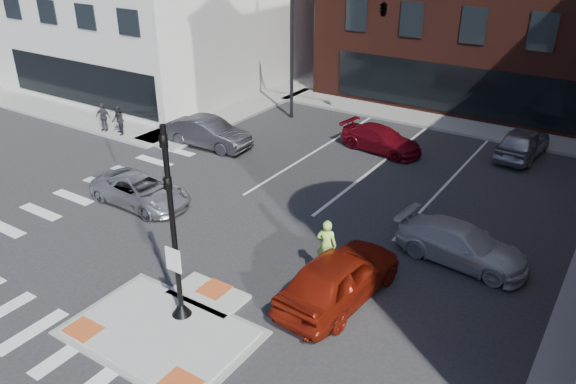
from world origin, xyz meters
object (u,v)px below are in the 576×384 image
Objects in this scene: silver_suv at (141,191)px; bg_car_red at (381,139)px; bg_car_dark at (208,133)px; pedestrian_a at (118,120)px; cyclist at (326,261)px; pedestrian_b at (103,117)px; red_sedan at (339,276)px; bg_car_silver at (523,142)px; white_pickup at (462,244)px.

silver_suv is 1.04× the size of bg_car_red.
bg_car_dark is 5.27m from pedestrian_a.
cyclist reaches higher than pedestrian_b.
cyclist is at bearing -32.57° from pedestrian_b.
red_sedan is (10.02, -1.23, 0.22)m from silver_suv.
red_sedan is 1.12× the size of bg_car_silver.
pedestrian_b is at bearing 121.98° from bg_car_red.
red_sedan reaches higher than bg_car_red.
bg_car_silver is at bearing -54.38° from bg_car_red.
bg_car_silver reaches higher than white_pickup.
pedestrian_a reaches higher than pedestrian_b.
cyclist reaches higher than pedestrian_a.
pedestrian_a is (-7.00, 5.00, 0.35)m from silver_suv.
red_sedan is at bearing 11.20° from pedestrian_a.
bg_car_silver is 21.11m from pedestrian_a.
white_pickup is 1.03× the size of bg_car_silver.
white_pickup is 10.42m from bg_car_red.
pedestrian_a is at bearing 123.91° from bg_car_red.
pedestrian_a is (-5.02, -1.59, 0.21)m from bg_car_dark.
bg_car_silver is 1.99× the size of cyclist.
silver_suv is at bearing -46.19° from pedestrian_b.
cyclist is (9.16, -0.56, 0.13)m from silver_suv.
red_sedan is 4.95m from white_pickup.
bg_car_silver is 14.99m from cyclist.
pedestrian_a reaches higher than white_pickup.
silver_suv is 9.61m from pedestrian_b.
pedestrian_b is at bearing -14.37° from red_sedan.
cyclist reaches higher than bg_car_red.
bg_car_dark is 6.43m from pedestrian_b.
white_pickup is 14.93m from bg_car_dark.
bg_car_dark is (-1.98, 6.59, 0.14)m from silver_suv.
bg_car_silver is 22.20m from pedestrian_b.
cyclist reaches higher than bg_car_silver.
silver_suv is 8.61m from pedestrian_a.
pedestrian_a is 1.07× the size of pedestrian_b.
pedestrian_a is (-12.79, -6.00, 0.34)m from bg_car_red.
pedestrian_a is (-17.02, 6.23, 0.13)m from red_sedan.
white_pickup is at bearing -130.98° from bg_car_red.
bg_car_red is at bearing -63.25° from bg_car_dark.
pedestrian_a is (-16.16, 5.56, 0.22)m from cyclist.
white_pickup is at bearing -106.55° from bg_car_dark.
red_sedan reaches higher than silver_suv.
pedestrian_a is at bearing 29.80° from bg_car_silver.
bg_car_silver is (2.00, 15.38, -0.09)m from red_sedan.
cyclist is at bearing -154.95° from bg_car_red.
red_sedan is 1.07× the size of bg_car_dark.
white_pickup is at bearing 25.59° from pedestrian_a.
white_pickup is 4.93m from cyclist.
pedestrian_b reaches higher than red_sedan.
cyclist is (11.14, -7.15, -0.01)m from bg_car_dark.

